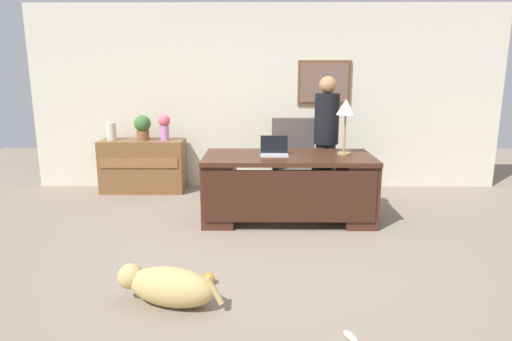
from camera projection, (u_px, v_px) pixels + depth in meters
ground_plane at (269, 250)px, 4.44m from camera, size 12.00×12.00×0.00m
back_wall at (267, 98)px, 6.68m from camera, size 7.00×0.16×2.70m
desk at (288, 185)px, 5.28m from camera, size 1.98×0.93×0.78m
credenza at (143, 166)px, 6.57m from camera, size 1.21×0.50×0.76m
armchair at (294, 163)px, 6.21m from camera, size 0.60×0.59×1.10m
person_standing at (326, 139)px, 5.88m from camera, size 0.32×0.32×1.68m
dog_lying at (167, 286)px, 3.39m from camera, size 0.85×0.48×0.30m
laptop at (274, 150)px, 5.23m from camera, size 0.32×0.22×0.22m
desk_lamp at (346, 111)px, 5.17m from camera, size 0.22×0.22×0.65m
vase_with_flowers at (164, 126)px, 6.44m from camera, size 0.17×0.17×0.37m
vase_empty at (111, 131)px, 6.46m from camera, size 0.14×0.14×0.25m
potted_plant at (143, 127)px, 6.44m from camera, size 0.24×0.24×0.36m
dog_toy_ball at (209, 279)px, 3.73m from camera, size 0.10×0.10×0.10m
dog_toy_bone at (351, 337)px, 2.96m from camera, size 0.11×0.16×0.05m
dog_toy_plush at (151, 278)px, 3.79m from camera, size 0.15×0.16×0.05m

